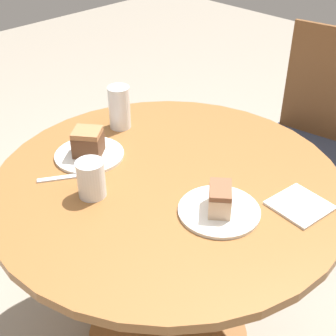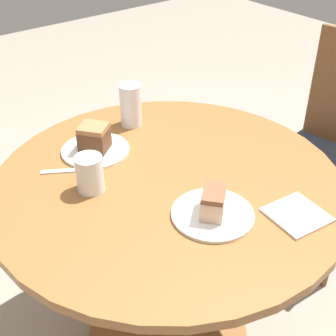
# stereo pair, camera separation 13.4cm
# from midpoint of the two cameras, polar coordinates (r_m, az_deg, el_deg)

# --- Properties ---
(ground_plane) EXTENTS (8.00, 8.00, 0.00)m
(ground_plane) POSITION_cam_midpoint_polar(r_m,az_deg,el_deg) (1.99, -2.05, -19.84)
(ground_plane) COLOR gray
(table) EXTENTS (1.09, 1.09, 0.77)m
(table) POSITION_cam_midpoint_polar(r_m,az_deg,el_deg) (1.57, -2.46, -7.81)
(table) COLOR brown
(table) RESTS_ON ground_plane
(chair) EXTENTS (0.51, 0.53, 0.99)m
(chair) POSITION_cam_midpoint_polar(r_m,az_deg,el_deg) (2.25, 15.44, 3.49)
(chair) COLOR brown
(chair) RESTS_ON ground_plane
(plate_near) EXTENTS (0.23, 0.23, 0.01)m
(plate_near) POSITION_cam_midpoint_polar(r_m,az_deg,el_deg) (1.58, -11.98, 1.51)
(plate_near) COLOR silver
(plate_near) RESTS_ON table
(plate_far) EXTENTS (0.23, 0.23, 0.01)m
(plate_far) POSITION_cam_midpoint_polar(r_m,az_deg,el_deg) (1.31, 3.33, -5.33)
(plate_far) COLOR silver
(plate_far) RESTS_ON table
(cake_slice_near) EXTENTS (0.12, 0.12, 0.09)m
(cake_slice_near) POSITION_cam_midpoint_polar(r_m,az_deg,el_deg) (1.55, -12.19, 3.03)
(cake_slice_near) COLOR brown
(cake_slice_near) RESTS_ON plate_near
(cake_slice_far) EXTENTS (0.11, 0.11, 0.08)m
(cake_slice_far) POSITION_cam_midpoint_polar(r_m,az_deg,el_deg) (1.28, 3.39, -3.86)
(cake_slice_far) COLOR beige
(cake_slice_far) RESTS_ON plate_far
(glass_lemonade) EXTENTS (0.08, 0.08, 0.11)m
(glass_lemonade) POSITION_cam_midpoint_polar(r_m,az_deg,el_deg) (1.37, -12.10, -1.64)
(glass_lemonade) COLOR beige
(glass_lemonade) RESTS_ON table
(glass_water) EXTENTS (0.08, 0.08, 0.16)m
(glass_water) POSITION_cam_midpoint_polar(r_m,az_deg,el_deg) (1.70, -8.21, 7.07)
(glass_water) COLOR silver
(glass_water) RESTS_ON table
(napkin_stack) EXTENTS (0.16, 0.16, 0.01)m
(napkin_stack) POSITION_cam_midpoint_polar(r_m,az_deg,el_deg) (1.36, 13.10, -4.56)
(napkin_stack) COLOR silver
(napkin_stack) RESTS_ON table
(fork) EXTENTS (0.10, 0.15, 0.00)m
(fork) POSITION_cam_midpoint_polar(r_m,az_deg,el_deg) (1.49, -15.02, -1.19)
(fork) COLOR silver
(fork) RESTS_ON table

